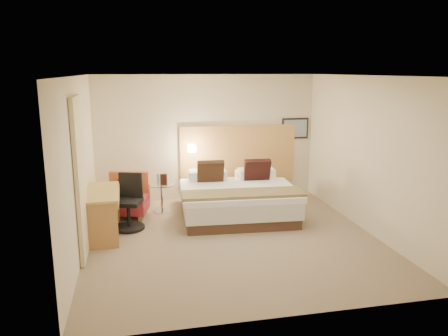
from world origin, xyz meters
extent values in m
cube|color=#7F6D56|center=(0.00, 0.00, -0.01)|extent=(4.80, 5.00, 0.02)
cube|color=white|center=(0.00, 0.00, 2.71)|extent=(4.80, 5.00, 0.02)
cube|color=beige|center=(0.00, 2.51, 1.35)|extent=(4.80, 0.02, 2.70)
cube|color=beige|center=(0.00, -2.51, 1.35)|extent=(4.80, 0.02, 2.70)
cube|color=beige|center=(-2.41, 0.00, 1.35)|extent=(0.02, 5.00, 2.70)
cube|color=beige|center=(2.41, 0.00, 1.35)|extent=(0.02, 5.00, 2.70)
cube|color=tan|center=(0.70, 2.47, 0.95)|extent=(2.60, 0.04, 1.30)
cube|color=black|center=(2.02, 2.48, 1.50)|extent=(0.62, 0.03, 0.47)
cube|color=gray|center=(2.02, 2.46, 1.50)|extent=(0.54, 0.01, 0.39)
cylinder|color=white|center=(-0.35, 2.42, 1.15)|extent=(0.02, 0.12, 0.02)
cube|color=#FFEDC6|center=(-0.35, 2.36, 1.15)|extent=(0.15, 0.15, 0.15)
cube|color=beige|center=(-2.36, -0.25, 1.22)|extent=(0.06, 0.90, 2.42)
cylinder|color=#90B1DF|center=(-1.12, 1.73, 0.67)|extent=(0.08, 0.08, 0.20)
cube|color=#341B15|center=(-1.02, 1.60, 0.68)|extent=(0.14, 0.09, 0.22)
cube|color=#432C21|center=(0.35, 1.18, 0.09)|extent=(2.16, 2.16, 0.19)
cube|color=silver|center=(0.35, 1.18, 0.35)|extent=(2.22, 2.22, 0.31)
cube|color=white|center=(0.33, 0.88, 0.56)|extent=(2.25, 1.64, 0.10)
cube|color=white|center=(-0.10, 1.98, 0.60)|extent=(0.76, 0.44, 0.19)
cube|color=white|center=(0.90, 1.92, 0.60)|extent=(0.76, 0.44, 0.19)
cube|color=white|center=(-0.12, 1.71, 0.70)|extent=(0.76, 0.44, 0.19)
cube|color=white|center=(0.88, 1.65, 0.70)|extent=(0.76, 0.44, 0.19)
cube|color=black|center=(-0.10, 1.50, 0.79)|extent=(0.54, 0.31, 0.54)
cube|color=black|center=(0.84, 1.44, 0.79)|extent=(0.54, 0.31, 0.54)
cube|color=#C38128|center=(0.31, 0.47, 0.63)|extent=(2.23, 0.71, 0.05)
cube|color=tan|center=(-2.11, 1.34, 0.05)|extent=(0.09, 0.09, 0.10)
cube|color=#A5874D|center=(-1.50, 1.20, 0.05)|extent=(0.09, 0.09, 0.10)
cube|color=#9D804A|center=(-1.99, 1.87, 0.05)|extent=(0.09, 0.09, 0.10)
cube|color=tan|center=(-1.38, 1.73, 0.05)|extent=(0.09, 0.09, 0.10)
cube|color=#B3303C|center=(-1.75, 1.54, 0.24)|extent=(0.91, 0.84, 0.29)
cube|color=#AF542F|center=(-1.68, 1.81, 0.60)|extent=(0.78, 0.29, 0.44)
cube|color=black|center=(-1.71, 1.71, 0.53)|extent=(0.40, 0.26, 0.38)
cylinder|color=silver|center=(-1.07, 1.67, 0.01)|extent=(0.44, 0.44, 0.02)
cylinder|color=silver|center=(-1.07, 1.67, 0.29)|extent=(0.05, 0.05, 0.53)
cylinder|color=white|center=(-1.07, 1.67, 0.56)|extent=(0.65, 0.65, 0.01)
cube|color=tan|center=(-2.14, 0.56, 0.77)|extent=(0.60, 1.28, 0.04)
cube|color=#AD7843|center=(-2.13, -0.04, 0.38)|extent=(0.53, 0.05, 0.75)
cube|color=#A68241|center=(-2.15, 1.15, 0.38)|extent=(0.53, 0.05, 0.75)
cube|color=tan|center=(-2.09, 0.56, 0.69)|extent=(0.49, 1.19, 0.11)
cylinder|color=black|center=(-1.71, 0.79, 0.03)|extent=(0.70, 0.70, 0.04)
cylinder|color=black|center=(-1.71, 0.79, 0.27)|extent=(0.08, 0.08, 0.43)
cube|color=black|center=(-1.71, 0.79, 0.50)|extent=(0.56, 0.56, 0.07)
cube|color=black|center=(-1.65, 0.99, 0.77)|extent=(0.42, 0.18, 0.45)
camera|label=1|loc=(-1.56, -6.80, 2.78)|focal=35.00mm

